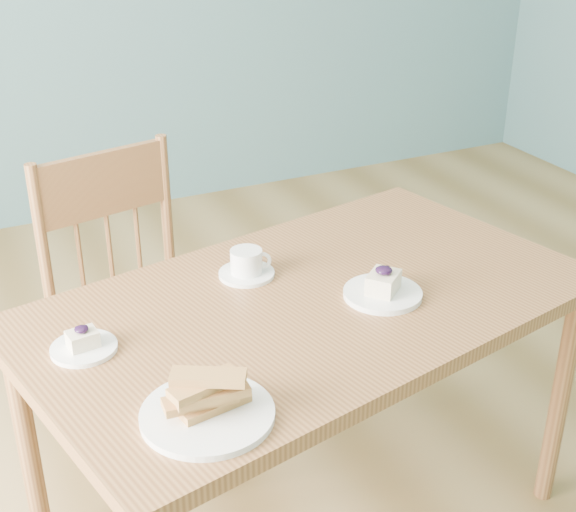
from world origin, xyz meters
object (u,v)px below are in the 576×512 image
at_px(dining_chair, 138,315).
at_px(cheesecake_plate_far, 83,344).
at_px(dining_table, 310,324).
at_px(coffee_cup, 247,265).
at_px(biscotti_plate, 207,404).
at_px(cheesecake_plate_near, 383,289).

distance_m(dining_chair, cheesecake_plate_far, 0.59).
distance_m(dining_table, cheesecake_plate_far, 0.53).
height_order(coffee_cup, biscotti_plate, biscotti_plate).
bearing_deg(coffee_cup, cheesecake_plate_far, -139.07).
bearing_deg(dining_table, dining_chair, 108.52).
xyz_separation_m(dining_chair, coffee_cup, (0.20, -0.32, 0.26)).
bearing_deg(cheesecake_plate_far, dining_table, -0.62).
xyz_separation_m(dining_chair, biscotti_plate, (-0.08, -0.80, 0.26)).
bearing_deg(cheesecake_plate_far, dining_chair, 64.25).
relative_size(dining_table, coffee_cup, 10.58).
xyz_separation_m(dining_chair, cheesecake_plate_far, (-0.23, -0.48, 0.25)).
bearing_deg(cheesecake_plate_near, cheesecake_plate_far, 173.92).
xyz_separation_m(coffee_cup, biscotti_plate, (-0.28, -0.48, 0.00)).
xyz_separation_m(cheesecake_plate_far, coffee_cup, (0.43, 0.16, 0.01)).
relative_size(dining_table, biscotti_plate, 5.84).
xyz_separation_m(cheesecake_plate_near, biscotti_plate, (-0.52, -0.25, 0.01)).
height_order(dining_table, dining_chair, dining_chair).
height_order(dining_chair, biscotti_plate, dining_chair).
bearing_deg(dining_table, cheesecake_plate_near, -35.37).
height_order(dining_table, coffee_cup, coffee_cup).
relative_size(dining_table, dining_chair, 1.57).
height_order(dining_table, biscotti_plate, biscotti_plate).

